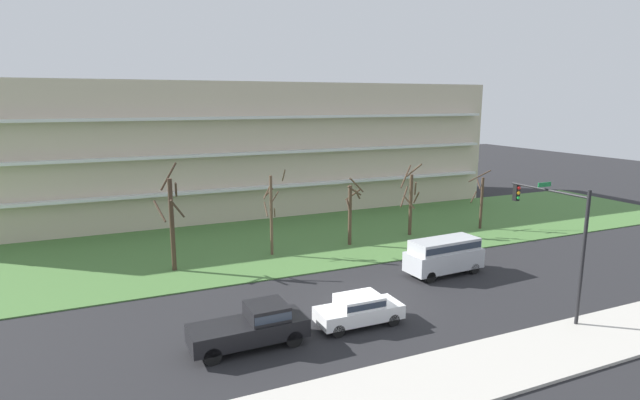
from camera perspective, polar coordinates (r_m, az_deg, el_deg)
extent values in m
plane|color=#232326|center=(28.81, 5.37, -11.72)|extent=(160.00, 160.00, 0.00)
cube|color=#BCB7AD|center=(22.88, 15.75, -18.34)|extent=(80.00, 4.00, 0.15)
cube|color=#477238|center=(40.87, -4.30, -4.68)|extent=(80.00, 16.00, 0.08)
cube|color=beige|center=(52.60, -9.46, 5.84)|extent=(53.33, 11.28, 12.86)
cube|color=silver|center=(47.19, -7.45, 1.36)|extent=(51.20, 0.90, 0.24)
cube|color=silver|center=(46.75, -7.55, 5.25)|extent=(51.20, 0.90, 0.24)
cube|color=silver|center=(46.53, -7.66, 9.19)|extent=(51.20, 0.90, 0.24)
cylinder|color=#423023|center=(34.53, -16.32, -2.79)|extent=(0.30, 0.30, 6.24)
cylinder|color=#423023|center=(34.43, -16.70, 2.56)|extent=(1.15, 0.17, 1.83)
cylinder|color=#423023|center=(33.98, -17.61, -1.22)|extent=(0.61, 1.60, 1.22)
cylinder|color=#423023|center=(33.89, -15.76, -0.95)|extent=(1.03, 0.85, 1.39)
cylinder|color=#423023|center=(34.04, -15.92, 1.13)|extent=(0.26, 0.86, 1.06)
cylinder|color=brown|center=(36.70, -5.50, -1.82)|extent=(0.22, 0.22, 5.93)
cylinder|color=brown|center=(36.24, -4.12, 2.78)|extent=(0.56, 1.88, 1.11)
cylinder|color=brown|center=(36.58, -6.00, 0.87)|extent=(0.74, 0.51, 0.94)
cylinder|color=brown|center=(36.69, -5.82, 0.81)|extent=(0.80, 0.22, 0.64)
cylinder|color=brown|center=(36.63, -5.13, -1.42)|extent=(0.29, 0.56, 0.78)
cylinder|color=brown|center=(36.75, -5.19, 0.16)|extent=(0.58, 0.74, 1.15)
cylinder|color=brown|center=(36.48, -6.12, -1.02)|extent=(0.14, 0.87, 0.96)
cylinder|color=#4C3828|center=(39.29, 3.39, -1.78)|extent=(0.28, 0.28, 4.77)
cylinder|color=#4C3828|center=(38.77, 4.25, 0.62)|extent=(0.99, 0.97, 0.93)
cylinder|color=#4C3828|center=(38.41, 3.89, 1.04)|extent=(1.23, 0.25, 0.85)
cylinder|color=#4C3828|center=(38.98, 3.15, -0.41)|extent=(0.16, 0.52, 0.77)
cylinder|color=#4C3828|center=(38.31, 4.15, 1.69)|extent=(1.45, 0.53, 1.29)
cylinder|color=#4C3828|center=(39.54, 3.77, 0.62)|extent=(0.95, 1.10, 1.06)
cylinder|color=#4C3828|center=(42.75, 10.17, -0.60)|extent=(0.28, 0.28, 5.18)
cylinder|color=#4C3828|center=(42.81, 10.80, 0.27)|extent=(0.34, 1.07, 1.14)
cylinder|color=#4C3828|center=(42.70, 9.63, 2.62)|extent=(1.28, 0.54, 1.87)
cylinder|color=#4C3828|center=(42.23, 10.01, -0.25)|extent=(0.76, 0.88, 1.06)
cylinder|color=#4C3828|center=(42.86, 10.56, 3.32)|extent=(0.93, 1.13, 1.20)
cylinder|color=#4C3828|center=(42.85, 9.45, 0.36)|extent=(1.18, 0.82, 1.62)
cylinder|color=#4C3828|center=(42.51, 10.69, 1.27)|extent=(0.50, 0.75, 1.21)
cylinder|color=#423023|center=(46.39, 17.72, -0.39)|extent=(0.24, 0.24, 4.61)
cylinder|color=#423023|center=(46.48, 16.92, 0.34)|extent=(1.31, 0.88, 0.85)
cylinder|color=#423023|center=(46.90, 17.54, 2.59)|extent=(1.83, 0.90, 1.11)
cylinder|color=#423023|center=(45.92, 17.43, 1.73)|extent=(0.33, 0.81, 0.85)
cube|color=black|center=(24.17, -8.07, -14.33)|extent=(5.44, 2.11, 0.85)
cube|color=black|center=(24.10, -6.03, -12.33)|extent=(1.84, 1.88, 0.70)
cube|color=#2D3847|center=(24.10, -6.03, -12.33)|extent=(1.80, 1.92, 0.38)
cylinder|color=black|center=(25.66, -4.50, -13.72)|extent=(0.80, 0.24, 0.80)
cylinder|color=black|center=(24.16, -2.95, -15.36)|extent=(0.80, 0.24, 0.80)
cylinder|color=black|center=(24.73, -13.01, -14.99)|extent=(0.80, 0.24, 0.80)
cylinder|color=black|center=(23.17, -12.02, -16.83)|extent=(0.80, 0.24, 0.80)
cube|color=#B7BABF|center=(34.15, 13.78, -6.54)|extent=(5.31, 2.29, 1.25)
cube|color=#B7BABF|center=(33.87, 13.86, -4.92)|extent=(4.70, 2.10, 0.75)
cube|color=#2D3847|center=(33.87, 13.86, -4.92)|extent=(4.61, 2.13, 0.41)
cylinder|color=black|center=(32.58, 12.32, -8.50)|extent=(0.73, 0.26, 0.72)
cylinder|color=black|center=(33.88, 10.39, -7.65)|extent=(0.73, 0.26, 0.72)
cylinder|color=black|center=(34.91, 16.98, -7.39)|extent=(0.73, 0.26, 0.72)
cylinder|color=black|center=(36.14, 15.01, -6.65)|extent=(0.73, 0.26, 0.72)
cube|color=white|center=(26.21, 4.41, -12.51)|extent=(4.41, 1.83, 0.70)
cube|color=white|center=(25.97, 4.43, -11.25)|extent=(2.21, 1.67, 0.55)
cube|color=#2D3847|center=(25.97, 4.43, -11.25)|extent=(2.17, 1.71, 0.30)
cylinder|color=black|center=(27.68, 6.49, -12.02)|extent=(0.64, 0.22, 0.64)
cylinder|color=black|center=(26.44, 8.25, -13.21)|extent=(0.64, 0.22, 0.64)
cylinder|color=black|center=(26.38, 0.53, -13.15)|extent=(0.64, 0.22, 0.64)
cylinder|color=black|center=(25.08, 2.06, -14.51)|extent=(0.64, 0.22, 0.64)
cylinder|color=black|center=(28.09, 27.46, -6.02)|extent=(0.18, 0.18, 6.99)
cylinder|color=black|center=(28.93, 24.28, 1.03)|extent=(0.12, 4.87, 0.12)
cube|color=black|center=(30.45, 21.24, 0.77)|extent=(0.28, 0.28, 0.90)
sphere|color=red|center=(30.30, 21.48, 1.28)|extent=(0.20, 0.20, 0.20)
sphere|color=#F2A519|center=(30.34, 21.44, 0.76)|extent=(0.20, 0.20, 0.20)
sphere|color=green|center=(30.39, 21.40, 0.24)|extent=(0.20, 0.20, 0.20)
cube|color=#197238|center=(29.06, 23.96, 1.60)|extent=(0.90, 0.04, 0.24)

